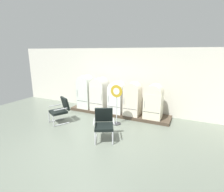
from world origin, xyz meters
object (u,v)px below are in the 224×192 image
Objects in this scene: refrigerator_4 at (154,101)px; sign_stand at (117,105)px; refrigerator_1 at (100,93)px; armchair_right at (104,123)px; armchair_left at (61,109)px; refrigerator_2 at (117,96)px; refrigerator_3 at (132,98)px; refrigerator_0 at (85,91)px.

refrigerator_4 is 0.89× the size of sign_stand.
refrigerator_4 is at bearing -0.69° from refrigerator_1.
armchair_right is (-1.08, -2.16, -0.30)m from refrigerator_4.
refrigerator_4 is 3.64m from armchair_left.
armchair_right is at bearing -76.73° from refrigerator_2.
refrigerator_2 is at bearing 103.27° from armchair_right.
refrigerator_0 is at bearing 179.97° from refrigerator_3.
refrigerator_0 reaches higher than refrigerator_4.
refrigerator_2 reaches higher than refrigerator_4.
refrigerator_1 is 1.07× the size of refrigerator_2.
refrigerator_0 is 1.56× the size of armchair_left.
armchair_right is (2.15, -0.49, 0.00)m from armchair_left.
refrigerator_0 is at bearing 155.01° from sign_stand.
refrigerator_4 is 1.38× the size of armchair_left.
refrigerator_3 is 2.90m from armchair_left.
armchair_right is 1.24m from sign_stand.
refrigerator_0 is at bearing 180.00° from refrigerator_2.
refrigerator_2 is 1.58m from refrigerator_4.
refrigerator_0 is 2.20m from sign_stand.
armchair_right is (1.36, -2.19, -0.36)m from refrigerator_1.
sign_stand is (0.40, -0.92, -0.09)m from refrigerator_2.
refrigerator_2 is at bearing 113.62° from sign_stand.
refrigerator_3 is (2.30, -0.00, -0.09)m from refrigerator_0.
refrigerator_4 is at bearing 63.47° from armchair_right.
refrigerator_1 is at bearing 179.31° from refrigerator_4.
refrigerator_1 is 1.57m from refrigerator_3.
refrigerator_4 is 2.43m from armchair_right.
refrigerator_0 is 1.58m from refrigerator_2.
armchair_right is at bearing -58.13° from refrigerator_1.
refrigerator_3 is at bearing 71.20° from sign_stand.
refrigerator_0 is 1.56× the size of armchair_right.
refrigerator_1 is at bearing 121.87° from armchair_right.
refrigerator_4 is at bearing 0.42° from refrigerator_2.
refrigerator_3 is at bearing 84.34° from armchair_right.
refrigerator_3 is (1.57, -0.04, -0.04)m from refrigerator_1.
sign_stand is (-1.18, -0.94, -0.08)m from refrigerator_4.
armchair_right is at bearing -116.53° from refrigerator_4.
refrigerator_2 is at bearing -0.00° from refrigerator_0.
refrigerator_1 is 0.95× the size of sign_stand.
refrigerator_1 reaches higher than armchair_right.
refrigerator_0 is at bearing -179.79° from refrigerator_4.
refrigerator_0 is 2.30m from refrigerator_3.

